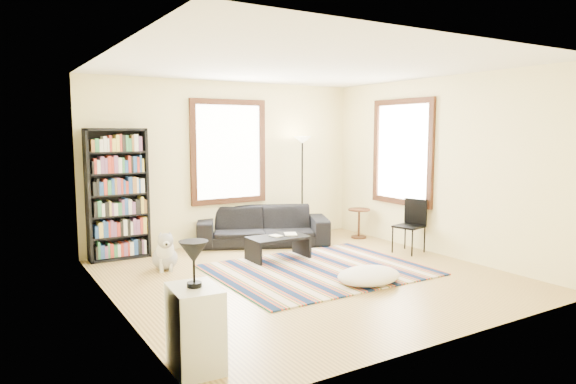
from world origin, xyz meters
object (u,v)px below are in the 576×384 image
bookshelf (117,194)px  white_cabinet (195,328)px  dog (165,250)px  coffee_table (278,248)px  floor_cushion (369,276)px  floor_lamp (302,188)px  sofa (263,226)px  folding_chair (409,226)px  side_table (359,223)px

bookshelf → white_cabinet: bearing=-95.1°
white_cabinet → dog: white_cabinet is taller
white_cabinet → dog: (0.76, 3.15, -0.08)m
bookshelf → coffee_table: bookshelf is taller
floor_cushion → dog: (-2.01, 2.06, 0.16)m
white_cabinet → dog: size_ratio=1.27×
bookshelf → floor_lamp: bookshelf is taller
coffee_table → floor_cushion: (0.36, -1.70, -0.07)m
coffee_table → floor_lamp: bearing=44.3°
bookshelf → floor_lamp: size_ratio=1.08×
dog → floor_cushion: bearing=-32.9°
white_cabinet → sofa: bearing=59.1°
sofa → floor_cushion: size_ratio=2.54×
floor_cushion → folding_chair: 1.97m
side_table → dog: dog is taller
bookshelf → dog: bookshelf is taller
coffee_table → white_cabinet: bearing=-131.0°
sofa → floor_lamp: size_ratio=1.20×
floor_lamp → dog: 3.03m
folding_chair → dog: 3.84m
coffee_table → white_cabinet: 3.69m
coffee_table → floor_cushion: coffee_table is taller
sofa → folding_chair: 2.47m
sofa → dog: bearing=-135.5°
sofa → white_cabinet: white_cabinet is taller
sofa → floor_cushion: sofa is taller
dog → side_table: bearing=16.6°
dog → coffee_table: bearing=0.3°
floor_lamp → side_table: floor_lamp is taller
bookshelf → white_cabinet: size_ratio=2.86×
floor_cushion → bookshelf: bearing=128.5°
coffee_table → side_table: bearing=16.4°
sofa → side_table: sofa is taller
coffee_table → white_cabinet: size_ratio=1.29×
sofa → bookshelf: size_ratio=1.12×
floor_lamp → folding_chair: (0.84, -1.87, -0.50)m
floor_lamp → side_table: size_ratio=3.44×
sofa → floor_lamp: (0.87, 0.10, 0.60)m
coffee_table → white_cabinet: (-2.42, -2.78, 0.17)m
bookshelf → white_cabinet: bookshelf is taller
floor_lamp → white_cabinet: floor_lamp is taller
floor_lamp → side_table: bearing=-32.0°
sofa → bookshelf: (-2.37, 0.27, 0.67)m
coffee_table → sofa: bearing=73.2°
floor_cushion → floor_lamp: (0.84, 2.86, 0.82)m
bookshelf → floor_lamp: bearing=-3.0°
white_cabinet → dog: bearing=80.9°
folding_chair → dog: (-3.69, 1.07, -0.16)m
sofa → white_cabinet: bearing=-100.5°
bookshelf → white_cabinet: (-0.37, -4.12, -0.65)m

